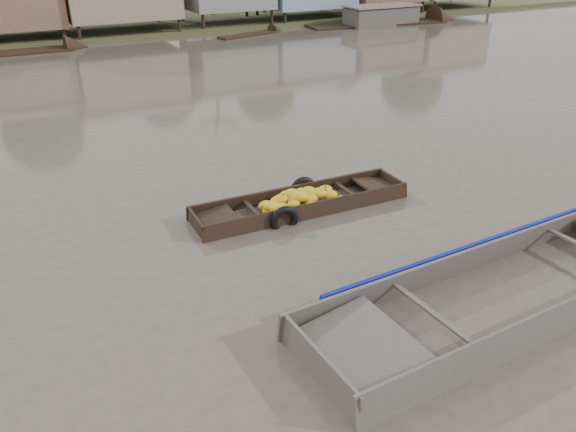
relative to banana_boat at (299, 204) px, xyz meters
name	(u,v)px	position (x,y,z in m)	size (l,w,h in m)	color
ground	(349,267)	(-0.36, -2.70, -0.14)	(120.00, 120.00, 0.00)	#4A4438
banana_boat	(299,204)	(0.00, 0.00, 0.00)	(5.25, 1.42, 0.73)	black
viewer_boat	(518,291)	(1.78, -4.89, -0.05)	(8.65, 2.52, 0.69)	#443F39
distant_boats	(299,28)	(12.33, 22.49, 0.09)	(45.77, 3.37, 1.38)	black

